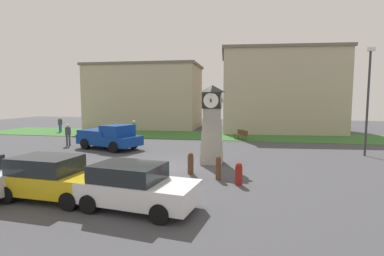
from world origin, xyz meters
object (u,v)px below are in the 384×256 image
Objects in this scene: bollard_mid_row at (218,168)px; pickup_truck at (110,137)px; bench at (241,134)px; car_by_building at (135,186)px; clock_tower at (212,126)px; bollard_far_row at (191,163)px; street_lamp_near_road at (368,95)px; bollard_near_tower at (239,174)px; pedestrian_by_cars at (60,124)px; pedestrian_near_bench at (68,133)px; pedestrian_crossing_lot at (134,128)px; car_near_tower at (52,178)px.

bollard_mid_row is 0.21× the size of pickup_truck.
car_by_building is at bearing -99.55° from bench.
clock_tower is at bearing 77.75° from car_by_building.
pickup_truck reaches higher than bollard_far_row.
bollard_far_row is at bearing -146.53° from street_lamp_near_road.
bollard_near_tower is at bearing -35.35° from bollard_mid_row.
pedestrian_by_cars is (-17.03, 20.29, 0.17)m from car_by_building.
pedestrian_near_bench reaches higher than bollard_mid_row.
pedestrian_crossing_lot is at bearing 112.20° from car_by_building.
bollard_near_tower reaches higher than bench.
street_lamp_near_road reaches higher than car_by_building.
street_lamp_near_road is at bearing 2.64° from pickup_truck.
bollard_far_row is at bearing -105.42° from clock_tower.
pedestrian_near_bench is (-12.14, 4.19, -1.17)m from clock_tower.
pedestrian_near_bench is (-12.90, 7.67, 0.43)m from bollard_mid_row.
clock_tower is 3.19m from bollard_far_row.
pickup_truck is (-8.16, 3.40, -1.24)m from clock_tower.
pickup_truck reaches higher than pedestrian_crossing_lot.
street_lamp_near_road is (17.83, 0.82, 3.10)m from pickup_truck.
bollard_mid_row is 0.70× the size of bench.
clock_tower reaches higher than bollard_mid_row.
pickup_truck reaches higher than car_near_tower.
pedestrian_near_bench reaches higher than bollard_far_row.
bollard_near_tower is 16.27m from pedestrian_crossing_lot.
pedestrian_by_cars reaches higher than bollard_near_tower.
bollard_mid_row is 12.27m from street_lamp_near_road.
street_lamp_near_road is at bearing 46.46° from car_by_building.
car_near_tower is at bearing -58.82° from pedestrian_near_bench.
street_lamp_near_road is at bearing -36.06° from bench.
bollard_near_tower is 12.07m from street_lamp_near_road.
car_by_building is 17.62m from pedestrian_crossing_lot.
pedestrian_by_cars is (-20.44, 16.75, 0.46)m from bollard_near_tower.
bollard_mid_row reaches higher than bollard_near_tower.
car_by_building is at bearing -59.73° from pickup_truck.
car_near_tower is at bearing -155.22° from bollard_near_tower.
car_near_tower is 13.49m from pedestrian_near_bench.
bollard_near_tower is at bearing -37.42° from pickup_truck.
pedestrian_by_cars reaches higher than car_by_building.
bollard_mid_row is at bearing -37.64° from pickup_truck.
car_by_building is 18.24m from bench.
car_by_building is 12.87m from pickup_truck.
street_lamp_near_road is (8.32, -6.05, 3.50)m from bench.
bollard_mid_row is at bearing -92.44° from bench.
pedestrian_near_bench reaches higher than car_near_tower.
pedestrian_by_cars reaches higher than car_near_tower.
clock_tower is at bearing -45.89° from pedestrian_crossing_lot.
pedestrian_crossing_lot is 18.76m from street_lamp_near_road.
bench is 0.96× the size of pedestrian_by_cars.
bench is at bearing 9.84° from pedestrian_crossing_lot.
clock_tower is 2.83× the size of bench.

